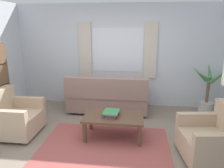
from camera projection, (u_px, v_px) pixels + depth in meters
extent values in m
plane|color=gray|center=(104.00, 148.00, 3.68)|extent=(6.24, 6.24, 0.00)
cube|color=silver|center=(118.00, 56.00, 5.49)|extent=(5.32, 0.12, 2.60)
cube|color=white|center=(117.00, 50.00, 5.40)|extent=(1.30, 0.01, 1.10)
cube|color=beige|center=(85.00, 50.00, 5.47)|extent=(0.32, 0.06, 1.40)
cube|color=beige|center=(150.00, 51.00, 5.27)|extent=(0.32, 0.06, 1.40)
cube|color=#9E4C47|center=(104.00, 148.00, 3.67)|extent=(2.24, 1.65, 0.01)
cube|color=gray|center=(108.00, 101.00, 5.22)|extent=(1.90, 0.80, 0.38)
cube|color=gray|center=(106.00, 88.00, 4.80)|extent=(1.90, 0.20, 0.48)
cube|color=gray|center=(144.00, 91.00, 5.04)|extent=(0.16, 0.80, 0.24)
cube|color=gray|center=(73.00, 88.00, 5.25)|extent=(0.16, 0.80, 0.24)
cylinder|color=brown|center=(142.00, 107.00, 5.47)|extent=(0.06, 0.06, 0.06)
cylinder|color=brown|center=(78.00, 104.00, 5.67)|extent=(0.06, 0.06, 0.06)
cylinder|color=brown|center=(142.00, 116.00, 4.89)|extent=(0.06, 0.06, 0.06)
cylinder|color=brown|center=(71.00, 113.00, 5.10)|extent=(0.06, 0.06, 0.06)
cube|color=tan|center=(18.00, 123.00, 4.09)|extent=(0.81, 0.85, 0.36)
cube|color=tan|center=(4.00, 116.00, 3.67)|extent=(0.80, 0.13, 0.22)
cube|color=tan|center=(25.00, 102.00, 4.36)|extent=(0.80, 0.13, 0.22)
cylinder|color=brown|center=(26.00, 143.00, 3.78)|extent=(0.05, 0.05, 0.06)
cylinder|color=brown|center=(42.00, 125.00, 4.44)|extent=(0.05, 0.05, 0.06)
cylinder|color=brown|center=(13.00, 124.00, 4.51)|extent=(0.05, 0.05, 0.06)
cube|color=tan|center=(208.00, 146.00, 3.30)|extent=(0.91, 0.94, 0.36)
cube|color=tan|center=(200.00, 119.00, 3.57)|extent=(0.81, 0.23, 0.22)
cube|color=tan|center=(223.00, 142.00, 2.87)|extent=(0.81, 0.23, 0.22)
cylinder|color=brown|center=(179.00, 146.00, 3.67)|extent=(0.05, 0.05, 0.06)
cylinder|color=brown|center=(216.00, 146.00, 3.68)|extent=(0.05, 0.05, 0.06)
cube|color=brown|center=(113.00, 117.00, 3.92)|extent=(1.10, 0.64, 0.04)
cube|color=brown|center=(85.00, 133.00, 3.78)|extent=(0.06, 0.06, 0.40)
cube|color=brown|center=(140.00, 136.00, 3.67)|extent=(0.06, 0.06, 0.40)
cube|color=brown|center=(91.00, 120.00, 4.28)|extent=(0.06, 0.06, 0.40)
cube|color=brown|center=(140.00, 123.00, 4.16)|extent=(0.06, 0.06, 0.40)
cube|color=#7F478C|center=(112.00, 115.00, 3.92)|extent=(0.22, 0.34, 0.02)
cube|color=#B23833|center=(112.00, 114.00, 3.92)|extent=(0.25, 0.32, 0.02)
cube|color=beige|center=(112.00, 113.00, 3.90)|extent=(0.20, 0.27, 0.02)
cube|color=#387F4C|center=(111.00, 112.00, 3.90)|extent=(0.31, 0.36, 0.02)
cylinder|color=#B7B2A8|center=(206.00, 108.00, 5.02)|extent=(0.33, 0.33, 0.31)
cylinder|color=brown|center=(208.00, 92.00, 4.92)|extent=(0.07, 0.07, 0.48)
cone|color=#47894C|center=(224.00, 73.00, 4.80)|extent=(0.56, 0.18, 0.48)
cone|color=#47894C|center=(209.00, 71.00, 5.06)|extent=(0.20, 0.55, 0.41)
cone|color=#47894C|center=(199.00, 73.00, 4.98)|extent=(0.39, 0.37, 0.39)
cone|color=#47894C|center=(202.00, 76.00, 4.70)|extent=(0.42, 0.38, 0.33)
cone|color=#47894C|center=(217.00, 78.00, 4.59)|extent=(0.23, 0.41, 0.40)
cube|color=brown|center=(3.00, 83.00, 4.61)|extent=(0.30, 0.04, 1.70)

